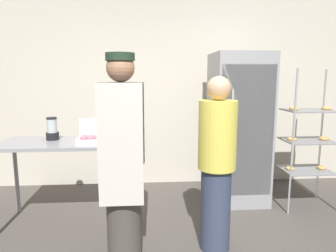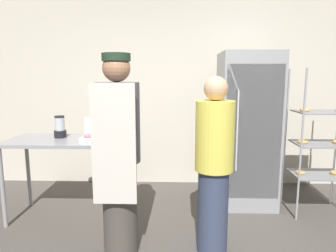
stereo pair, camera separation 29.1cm
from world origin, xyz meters
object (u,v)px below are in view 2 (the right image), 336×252
at_px(refrigerator, 247,130).
at_px(baking_rack, 320,143).
at_px(donut_box, 95,137).
at_px(blender_pitcher, 60,128).
at_px(person_baker, 119,154).
at_px(person_customer, 214,165).

distance_m(refrigerator, baking_rack, 0.83).
xyz_separation_m(donut_box, blender_pitcher, (-0.45, 0.19, 0.06)).
distance_m(donut_box, blender_pitcher, 0.49).
distance_m(donut_box, person_baker, 0.72).
height_order(blender_pitcher, person_customer, person_customer).
height_order(refrigerator, person_customer, refrigerator).
xyz_separation_m(refrigerator, person_baker, (-1.36, -1.17, -0.01)).
distance_m(donut_box, person_customer, 1.33).
distance_m(refrigerator, donut_box, 1.82).
distance_m(baking_rack, person_customer, 1.59).
bearing_deg(refrigerator, donut_box, -162.33).
relative_size(refrigerator, blender_pitcher, 7.55).
bearing_deg(refrigerator, blender_pitcher, -170.51).
xyz_separation_m(baking_rack, blender_pitcher, (-2.97, -0.14, 0.18)).
relative_size(donut_box, person_customer, 0.18).
xyz_separation_m(refrigerator, blender_pitcher, (-2.18, -0.36, 0.08)).
xyz_separation_m(person_baker, person_customer, (0.83, 0.07, -0.11)).
relative_size(blender_pitcher, person_customer, 0.16).
height_order(donut_box, blender_pitcher, same).
relative_size(baking_rack, person_customer, 1.05).
height_order(baking_rack, blender_pitcher, baking_rack).
height_order(refrigerator, person_baker, refrigerator).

